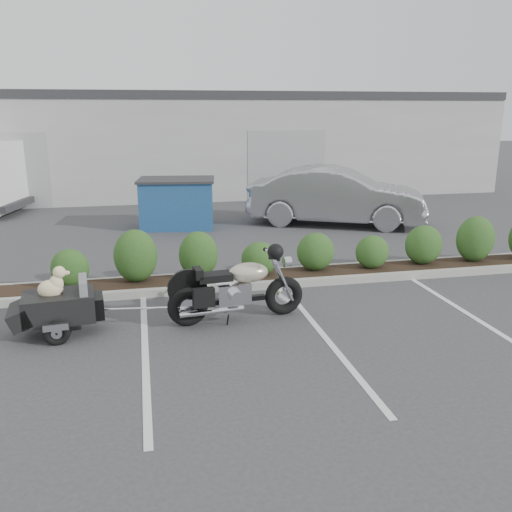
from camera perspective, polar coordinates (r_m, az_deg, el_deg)
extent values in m
plane|color=#38383A|center=(8.73, -1.69, -7.50)|extent=(90.00, 90.00, 0.00)
cube|color=#9E9E93|center=(10.92, 1.39, -2.34)|extent=(12.00, 1.00, 0.15)
cube|color=#9EA099|center=(25.00, -8.93, 11.93)|extent=(26.00, 10.00, 4.00)
torus|color=black|center=(8.75, -7.17, -5.26)|extent=(0.68, 0.24, 0.67)
torus|color=black|center=(9.17, 2.95, -4.18)|extent=(0.68, 0.24, 0.67)
cylinder|color=silver|center=(8.75, -7.17, -5.26)|extent=(0.29, 0.15, 0.28)
cylinder|color=silver|center=(9.17, 2.95, -4.18)|extent=(0.25, 0.12, 0.24)
cylinder|color=silver|center=(8.94, 2.79, -2.21)|extent=(0.43, 0.09, 0.88)
cylinder|color=silver|center=(9.12, 2.35, -1.85)|extent=(0.43, 0.09, 0.88)
cylinder|color=silver|center=(8.87, 1.63, 0.20)|extent=(0.11, 0.69, 0.03)
cylinder|color=silver|center=(9.01, 3.29, -0.63)|extent=(0.14, 0.19, 0.18)
sphere|color=black|center=(8.56, 2.06, 0.46)|extent=(0.28, 0.28, 0.26)
cube|color=silver|center=(8.85, -2.46, -3.87)|extent=(0.58, 0.39, 0.34)
cube|color=black|center=(8.92, -1.84, -4.59)|extent=(0.90, 0.19, 0.08)
ellipsoid|color=beige|center=(8.83, -0.81, -1.75)|extent=(0.69, 0.44, 0.33)
cube|color=black|center=(8.69, -4.38, -2.21)|extent=(0.57, 0.35, 0.12)
cube|color=black|center=(8.61, -6.12, -1.80)|extent=(0.15, 0.31, 0.16)
cylinder|color=silver|center=(8.67, -4.67, -5.86)|extent=(1.05, 0.20, 0.09)
cylinder|color=silver|center=(9.00, -5.20, -5.08)|extent=(1.05, 0.20, 0.09)
cube|color=black|center=(8.45, -5.53, -4.38)|extent=(0.35, 0.17, 0.30)
cube|color=black|center=(8.86, -20.02, -5.01)|extent=(1.11, 0.82, 0.42)
cube|color=slate|center=(8.77, -17.71, -3.16)|extent=(0.18, 0.62, 0.30)
cube|color=slate|center=(8.83, -19.76, -4.35)|extent=(0.76, 0.69, 0.04)
cube|color=black|center=(8.93, -23.48, -5.69)|extent=(0.45, 0.75, 0.36)
cube|color=black|center=(8.87, -16.39, -5.02)|extent=(0.25, 0.51, 0.34)
torus|color=black|center=(8.57, -20.25, -7.65)|extent=(0.40, 0.15, 0.39)
torus|color=black|center=(9.35, -20.11, -5.72)|extent=(0.40, 0.15, 0.39)
cube|color=silver|center=(8.48, -20.33, -7.03)|extent=(0.36, 0.12, 0.10)
cube|color=silver|center=(9.35, -20.17, -4.93)|extent=(0.36, 0.12, 0.10)
cylinder|color=black|center=(8.96, -20.18, -6.64)|extent=(0.13, 0.89, 0.04)
cylinder|color=silver|center=(8.90, -14.82, -5.31)|extent=(0.60, 0.10, 0.04)
ellipsoid|color=beige|center=(8.79, -20.82, -3.30)|extent=(0.40, 0.29, 0.30)
ellipsoid|color=beige|center=(8.76, -20.29, -2.76)|extent=(0.23, 0.22, 0.27)
sphere|color=beige|center=(8.71, -20.01, -1.61)|extent=(0.21, 0.21, 0.19)
ellipsoid|color=beige|center=(8.71, -19.41, -1.69)|extent=(0.15, 0.09, 0.07)
sphere|color=black|center=(8.71, -19.02, -1.66)|extent=(0.04, 0.04, 0.04)
ellipsoid|color=beige|center=(8.65, -20.29, -1.60)|extent=(0.05, 0.04, 0.10)
ellipsoid|color=beige|center=(8.76, -20.27, -1.41)|extent=(0.05, 0.04, 0.10)
cylinder|color=beige|center=(8.76, -19.99, -4.04)|extent=(0.05, 0.05, 0.12)
cylinder|color=beige|center=(8.87, -19.98, -3.79)|extent=(0.05, 0.05, 0.12)
imported|color=#9F9FA6|center=(16.41, 8.48, 6.25)|extent=(5.46, 3.80, 1.71)
cube|color=navy|center=(16.01, -8.30, 5.43)|extent=(2.23, 1.64, 1.37)
cube|color=#2D2D30|center=(15.91, -8.40, 7.94)|extent=(2.36, 1.77, 0.07)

